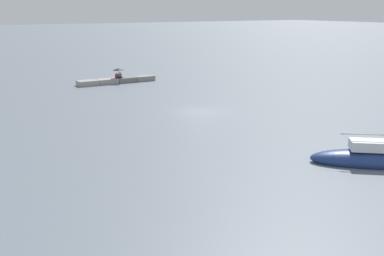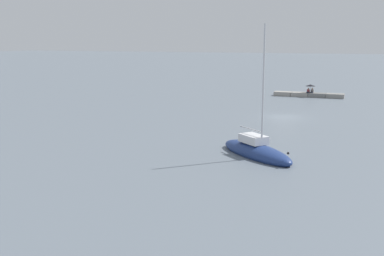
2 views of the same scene
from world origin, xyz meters
name	(u,v)px [view 2 (image 2 of 2)]	position (x,y,z in m)	size (l,w,h in m)	color
ground_plane	(284,117)	(0.00, 0.00, 0.00)	(500.00, 500.00, 0.00)	slate
seawall_pier	(309,95)	(0.00, -20.09, 0.33)	(10.40, 1.71, 0.65)	gray
person_seated_grey_left	(312,91)	(-0.51, -20.10, 0.90)	(0.44, 0.64, 0.73)	#1E2333
person_seated_maroon_right	(308,91)	(0.05, -19.87, 0.90)	(0.44, 0.64, 0.73)	#1E2333
umbrella_open_black	(311,85)	(-0.24, -20.01, 1.78)	(1.49, 1.49, 1.32)	black
sailboat_navy_far	(256,151)	(-1.29, 18.37, 0.38)	(7.37, 6.59, 10.08)	navy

